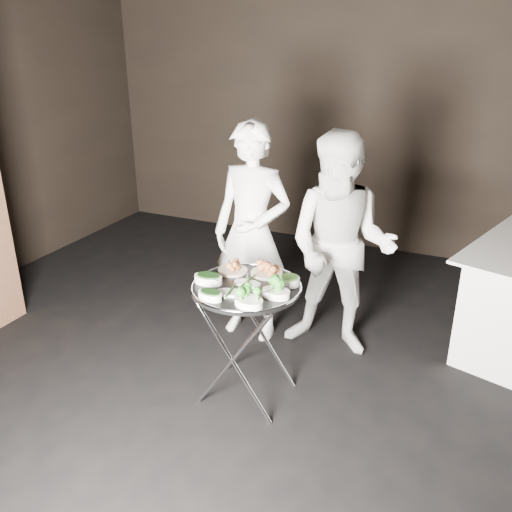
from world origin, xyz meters
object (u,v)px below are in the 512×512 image
at_px(tray_stand, 246,337).
at_px(serving_tray, 246,287).
at_px(waiter_right, 341,247).
at_px(waiter_left, 252,233).

relative_size(tray_stand, serving_tray, 1.15).
bearing_deg(serving_tray, waiter_right, 65.66).
height_order(serving_tray, waiter_right, waiter_right).
relative_size(serving_tray, waiter_right, 0.42).
bearing_deg(waiter_right, tray_stand, -116.83).
bearing_deg(serving_tray, tray_stand, -97.13).
relative_size(tray_stand, waiter_left, 0.47).
bearing_deg(waiter_right, waiter_left, -179.28).
relative_size(serving_tray, waiter_left, 0.41).
distance_m(tray_stand, serving_tray, 0.35).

